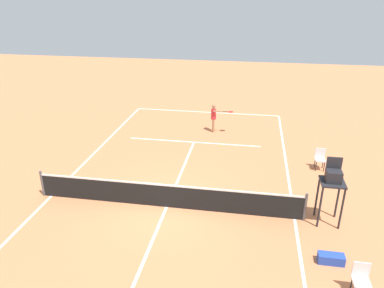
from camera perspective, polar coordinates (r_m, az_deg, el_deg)
The scene contains 9 objects.
ground_plane at distance 13.88m, azimuth -3.99°, elevation -9.80°, with size 60.00×60.00×0.00m, color #D37A4C.
court_lines at distance 13.88m, azimuth -3.99°, elevation -9.79°, with size 9.44×23.08×0.01m.
tennis_net at distance 13.62m, azimuth -4.05°, elevation -8.05°, with size 10.04×0.10×1.07m.
player_serving at distance 20.53m, azimuth 3.54°, elevation 4.45°, with size 1.26×0.50×1.61m.
tennis_ball at distance 18.93m, azimuth 4.50°, elevation -0.24°, with size 0.07×0.07×0.07m, color #CCE033.
umpire_chair at distance 13.11m, azimuth 21.17°, elevation -5.46°, with size 0.80×0.80×2.41m.
courtside_chair_near at distance 11.11m, azimuth 24.99°, elevation -18.60°, with size 0.44×0.46×0.95m.
courtside_chair_mid at distance 17.33m, azimuth 19.44°, elevation -2.08°, with size 0.44×0.46×0.95m.
equipment_bag at distance 12.07m, azimuth 20.97°, elevation -16.44°, with size 0.76×0.32×0.30m, color #2647B7.
Camera 1 is at (-2.89, 11.28, 7.56)m, focal length 34.03 mm.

